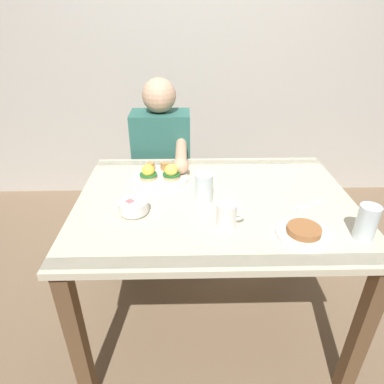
{
  "coord_description": "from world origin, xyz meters",
  "views": [
    {
      "loc": [
        -0.13,
        -1.25,
        1.48
      ],
      "look_at": [
        -0.1,
        0.0,
        0.78
      ],
      "focal_mm": 31.22,
      "sensor_mm": 36.0,
      "label": 1
    }
  ],
  "objects_px": {
    "fruit_bowl": "(133,207)",
    "coffee_mug": "(227,214)",
    "water_glass_near": "(204,189)",
    "diner_person": "(162,163)",
    "side_plate": "(304,232)",
    "fork": "(308,205)",
    "water_glass_far": "(366,224)",
    "dining_table": "(214,220)",
    "eggs_benedict_plate": "(160,175)"
  },
  "relations": [
    {
      "from": "fork",
      "to": "fruit_bowl",
      "type": "bearing_deg",
      "value": -176.75
    },
    {
      "from": "eggs_benedict_plate",
      "to": "diner_person",
      "type": "xyz_separation_m",
      "value": [
        -0.02,
        0.4,
        -0.11
      ]
    },
    {
      "from": "dining_table",
      "to": "fork",
      "type": "bearing_deg",
      "value": -8.36
    },
    {
      "from": "coffee_mug",
      "to": "water_glass_near",
      "type": "bearing_deg",
      "value": 112.21
    },
    {
      "from": "fork",
      "to": "dining_table",
      "type": "bearing_deg",
      "value": 171.64
    },
    {
      "from": "dining_table",
      "to": "water_glass_far",
      "type": "xyz_separation_m",
      "value": [
        0.52,
        -0.28,
        0.17
      ]
    },
    {
      "from": "dining_table",
      "to": "eggs_benedict_plate",
      "type": "bearing_deg",
      "value": 141.26
    },
    {
      "from": "water_glass_far",
      "to": "fruit_bowl",
      "type": "bearing_deg",
      "value": 167.84
    },
    {
      "from": "fruit_bowl",
      "to": "diner_person",
      "type": "height_order",
      "value": "diner_person"
    },
    {
      "from": "side_plate",
      "to": "diner_person",
      "type": "height_order",
      "value": "diner_person"
    },
    {
      "from": "eggs_benedict_plate",
      "to": "water_glass_near",
      "type": "bearing_deg",
      "value": -45.02
    },
    {
      "from": "coffee_mug",
      "to": "diner_person",
      "type": "height_order",
      "value": "diner_person"
    },
    {
      "from": "water_glass_far",
      "to": "water_glass_near",
      "type": "bearing_deg",
      "value": 153.37
    },
    {
      "from": "fork",
      "to": "side_plate",
      "type": "relative_size",
      "value": 0.73
    },
    {
      "from": "fruit_bowl",
      "to": "dining_table",
      "type": "bearing_deg",
      "value": 16.27
    },
    {
      "from": "fruit_bowl",
      "to": "coffee_mug",
      "type": "distance_m",
      "value": 0.38
    },
    {
      "from": "coffee_mug",
      "to": "water_glass_far",
      "type": "distance_m",
      "value": 0.5
    },
    {
      "from": "dining_table",
      "to": "side_plate",
      "type": "height_order",
      "value": "side_plate"
    },
    {
      "from": "dining_table",
      "to": "fruit_bowl",
      "type": "bearing_deg",
      "value": -163.73
    },
    {
      "from": "fork",
      "to": "water_glass_near",
      "type": "height_order",
      "value": "water_glass_near"
    },
    {
      "from": "dining_table",
      "to": "side_plate",
      "type": "xyz_separation_m",
      "value": [
        0.3,
        -0.26,
        0.12
      ]
    },
    {
      "from": "fruit_bowl",
      "to": "water_glass_near",
      "type": "xyz_separation_m",
      "value": [
        0.29,
        0.1,
        0.02
      ]
    },
    {
      "from": "fruit_bowl",
      "to": "diner_person",
      "type": "relative_size",
      "value": 0.11
    },
    {
      "from": "water_glass_far",
      "to": "diner_person",
      "type": "height_order",
      "value": "diner_person"
    },
    {
      "from": "fruit_bowl",
      "to": "water_glass_far",
      "type": "xyz_separation_m",
      "value": [
        0.85,
        -0.18,
        0.03
      ]
    },
    {
      "from": "fork",
      "to": "water_glass_near",
      "type": "bearing_deg",
      "value": 172.51
    },
    {
      "from": "eggs_benedict_plate",
      "to": "water_glass_far",
      "type": "distance_m",
      "value": 0.9
    },
    {
      "from": "fruit_bowl",
      "to": "fork",
      "type": "height_order",
      "value": "fruit_bowl"
    },
    {
      "from": "side_plate",
      "to": "fork",
      "type": "bearing_deg",
      "value": 67.09
    },
    {
      "from": "fruit_bowl",
      "to": "coffee_mug",
      "type": "height_order",
      "value": "coffee_mug"
    },
    {
      "from": "fork",
      "to": "water_glass_far",
      "type": "distance_m",
      "value": 0.26
    },
    {
      "from": "fruit_bowl",
      "to": "water_glass_far",
      "type": "height_order",
      "value": "water_glass_far"
    },
    {
      "from": "coffee_mug",
      "to": "side_plate",
      "type": "distance_m",
      "value": 0.29
    },
    {
      "from": "coffee_mug",
      "to": "side_plate",
      "type": "bearing_deg",
      "value": -15.04
    },
    {
      "from": "water_glass_near",
      "to": "coffee_mug",
      "type": "bearing_deg",
      "value": -67.79
    },
    {
      "from": "fruit_bowl",
      "to": "fork",
      "type": "relative_size",
      "value": 0.82
    },
    {
      "from": "water_glass_near",
      "to": "water_glass_far",
      "type": "xyz_separation_m",
      "value": [
        0.56,
        -0.28,
        0.01
      ]
    },
    {
      "from": "eggs_benedict_plate",
      "to": "fruit_bowl",
      "type": "bearing_deg",
      "value": -106.75
    },
    {
      "from": "fork",
      "to": "side_plate",
      "type": "bearing_deg",
      "value": -112.91
    },
    {
      "from": "water_glass_near",
      "to": "fruit_bowl",
      "type": "bearing_deg",
      "value": -161.01
    },
    {
      "from": "water_glass_near",
      "to": "fork",
      "type": "bearing_deg",
      "value": -7.49
    },
    {
      "from": "water_glass_near",
      "to": "diner_person",
      "type": "xyz_separation_m",
      "value": [
        -0.22,
        0.6,
        -0.14
      ]
    },
    {
      "from": "fruit_bowl",
      "to": "eggs_benedict_plate",
      "type": "bearing_deg",
      "value": 73.25
    },
    {
      "from": "water_glass_far",
      "to": "eggs_benedict_plate",
      "type": "bearing_deg",
      "value": 147.73
    },
    {
      "from": "fruit_bowl",
      "to": "coffee_mug",
      "type": "xyz_separation_m",
      "value": [
        0.37,
        -0.09,
        0.02
      ]
    },
    {
      "from": "water_glass_far",
      "to": "diner_person",
      "type": "xyz_separation_m",
      "value": [
        -0.78,
        0.88,
        -0.15
      ]
    },
    {
      "from": "eggs_benedict_plate",
      "to": "fork",
      "type": "relative_size",
      "value": 1.84
    },
    {
      "from": "diner_person",
      "to": "dining_table",
      "type": "bearing_deg",
      "value": -66.16
    },
    {
      "from": "dining_table",
      "to": "water_glass_far",
      "type": "relative_size",
      "value": 9.02
    },
    {
      "from": "dining_table",
      "to": "water_glass_near",
      "type": "xyz_separation_m",
      "value": [
        -0.05,
        0.0,
        0.16
      ]
    }
  ]
}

